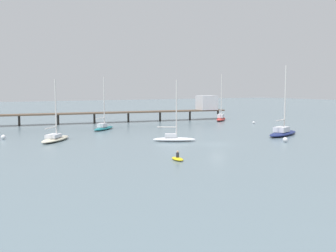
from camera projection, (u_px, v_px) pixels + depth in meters
ground_plane at (217, 144)px, 57.77m from camera, size 400.00×400.00×0.00m
pier at (162, 107)px, 97.93m from camera, size 60.28×12.51×6.34m
sailboat_cream at (55, 138)px, 61.08m from camera, size 7.00×7.74×9.74m
sailboat_red at (221, 118)px, 98.68m from camera, size 6.82×6.57×11.83m
sailboat_teal at (103, 127)px, 77.25m from camera, size 6.59×6.05×10.63m
sailboat_navy at (283, 132)px, 68.19m from camera, size 10.23×6.27×12.31m
sailboat_white at (174, 138)px, 60.73m from camera, size 6.69×4.95×9.64m
dinghy_yellow at (178, 158)px, 45.04m from camera, size 1.16×2.28×1.14m
mooring_buoy_far at (3, 137)px, 63.34m from camera, size 0.76×0.76×0.76m
mooring_buoy_inner at (285, 140)px, 59.99m from camera, size 0.78×0.78×0.78m
mooring_buoy_near at (254, 123)px, 90.37m from camera, size 0.59×0.59×0.59m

